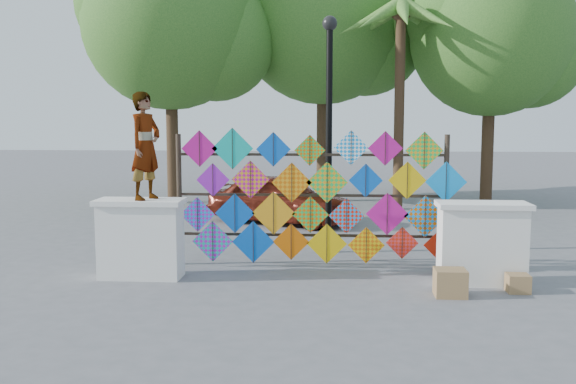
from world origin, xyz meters
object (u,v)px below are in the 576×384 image
object	(u,v)px
kite_rack	(315,199)
sedan	(279,198)
vendor_woman	(145,146)
lamppost	(329,112)

from	to	relation	value
kite_rack	sedan	size ratio (longest dim) A/B	1.38
vendor_woman	lamppost	xyz separation A→B (m)	(2.88, 2.20, 0.56)
vendor_woman	lamppost	world-z (taller)	lamppost
kite_rack	lamppost	distance (m)	1.98
kite_rack	sedan	xyz separation A→B (m)	(-1.01, 4.65, -0.58)
kite_rack	vendor_woman	size ratio (longest dim) A/B	2.91
kite_rack	lamppost	bearing A→B (deg)	80.19
sedan	vendor_woman	bearing A→B (deg)	-173.65
sedan	lamppost	distance (m)	4.16
vendor_woman	lamppost	size ratio (longest dim) A/B	0.38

